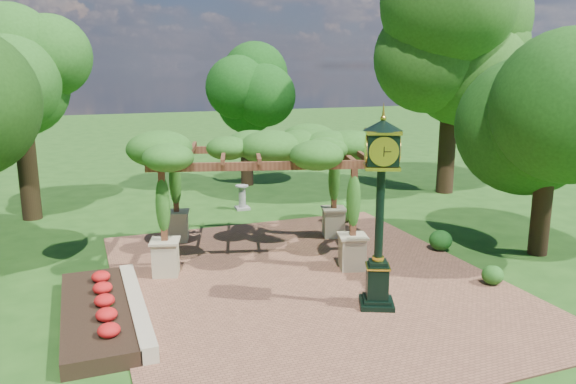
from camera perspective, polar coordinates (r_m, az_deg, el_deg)
name	(u,v)px	position (r m, az deg, el deg)	size (l,w,h in m)	color
ground	(323,295)	(14.69, 3.54, -10.43)	(120.00, 120.00, 0.00)	#1E4714
brick_plaza	(308,281)	(15.53, 2.00, -9.02)	(10.00, 12.00, 0.04)	brown
border_wall	(136,307)	(13.98, -15.15, -11.23)	(0.35, 5.00, 0.40)	#C6B793
flower_bed	(96,314)	(13.95, -18.90, -11.63)	(1.50, 5.00, 0.36)	red
pedestal_clock	(380,197)	(13.29, 9.37, -0.49)	(1.21, 1.21, 4.63)	black
pergola	(257,154)	(16.92, -3.16, 3.85)	(6.94, 5.34, 3.86)	#B8B089
sundial	(242,199)	(23.06, -4.68, -0.69)	(0.58, 0.58, 1.01)	gray
shrub_front	(493,275)	(16.13, 20.07, -7.92)	(0.57, 0.57, 0.52)	#215819
shrub_mid	(441,240)	(18.50, 15.24, -4.75)	(0.72, 0.72, 0.65)	#164814
shrub_back	(343,211)	(21.15, 5.58, -1.96)	(0.88, 0.88, 0.79)	#245A1A
tree_west_far	(17,65)	(23.11, -25.82, 11.51)	(3.73, 3.73, 8.47)	black
tree_north	(246,95)	(27.33, -4.30, 9.84)	(3.39, 3.39, 6.46)	#302013
tree_east_far	(454,37)	(26.61, 16.50, 14.90)	(5.44, 5.44, 10.21)	#312013
tree_east_near	(552,107)	(18.53, 25.24, 7.82)	(4.27, 4.27, 6.65)	#332114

